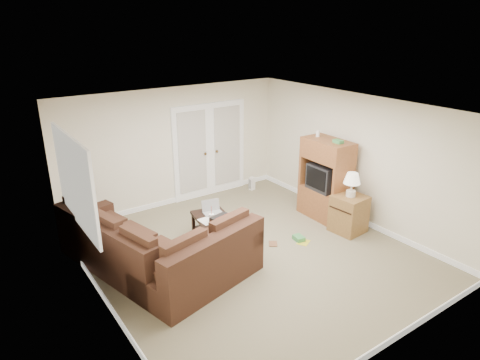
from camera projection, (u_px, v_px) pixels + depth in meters
floor at (251, 254)px, 7.33m from camera, size 5.50×5.50×0.00m
ceiling at (252, 109)px, 6.45m from camera, size 5.00×5.50×0.02m
wall_left at (97, 226)px, 5.55m from camera, size 0.02×5.50×2.50m
wall_right at (356, 159)px, 8.23m from camera, size 0.02×5.50×2.50m
wall_back at (174, 147)px, 9.00m from camera, size 5.00×0.02×2.50m
wall_front at (397, 260)px, 4.78m from camera, size 5.00×0.02×2.50m
baseboards at (251, 251)px, 7.31m from camera, size 5.00×5.50×0.10m
french_doors at (210, 150)px, 9.50m from camera, size 1.80×0.05×2.13m
window_left at (75, 182)px, 6.23m from camera, size 0.05×1.92×1.42m
sectional_sofa at (156, 254)px, 6.64m from camera, size 2.59×3.08×0.91m
coffee_table at (216, 231)px, 7.56m from camera, size 0.78×1.25×0.79m
tv_armoire at (325, 179)px, 8.44m from camera, size 0.58×1.02×1.73m
side_cabinet at (349, 211)px, 7.98m from camera, size 0.60×0.60×1.17m
space_heater at (252, 184)px, 10.04m from camera, size 0.14×0.12×0.30m
floor_magazine at (303, 242)px, 7.71m from camera, size 0.31×0.29×0.01m
floor_greenbox at (299, 238)px, 7.77m from camera, size 0.18×0.23×0.08m
floor_book at (269, 244)px, 7.64m from camera, size 0.24×0.25×0.02m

